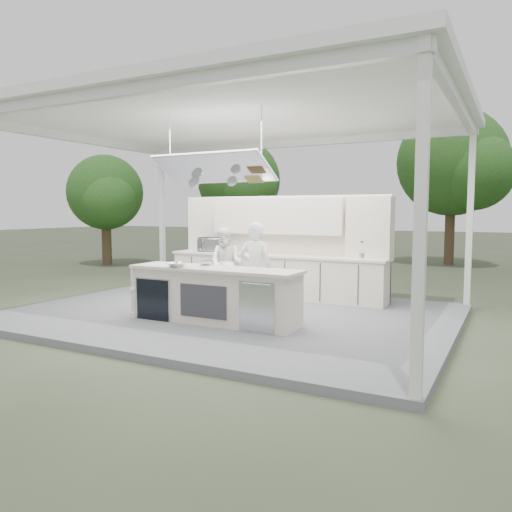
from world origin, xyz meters
The scene contains 12 objects.
ground centered at (0.00, 0.00, 0.00)m, with size 90.00×90.00×0.00m, color #404932.
stage_deck centered at (0.00, 0.00, 0.06)m, with size 8.00×6.00×0.12m, color #5A5A5F.
tent centered at (0.00, -0.01, 3.71)m, with size 8.20×6.20×3.86m.
demo_island centered at (0.18, -0.91, 0.60)m, with size 3.10×0.79×0.95m.
back_counter centered at (0.00, 1.90, 0.60)m, with size 5.08×0.72×0.95m.
back_wall_unit centered at (0.44, 2.11, 1.57)m, with size 5.05×0.48×2.25m.
tree_cluster centered at (-0.16, 9.77, 3.29)m, with size 19.55×9.40×5.85m.
head_chef centered at (0.62, -0.17, 0.98)m, with size 0.63×0.41×1.72m, color white.
sous_chef centered at (-0.86, 1.24, 0.90)m, with size 0.76×0.59×1.56m, color white.
toaster_oven centered at (-1.69, 1.95, 1.24)m, with size 0.60×0.40×0.33m, color silver.
bowl_large centered at (-0.41, -1.15, 1.11)m, with size 0.32×0.32×0.08m, color silver.
bowl_small centered at (-0.13, -0.66, 1.11)m, with size 0.24×0.24×0.08m, color #AFB2B6.
Camera 1 is at (4.75, -8.06, 2.03)m, focal length 35.00 mm.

